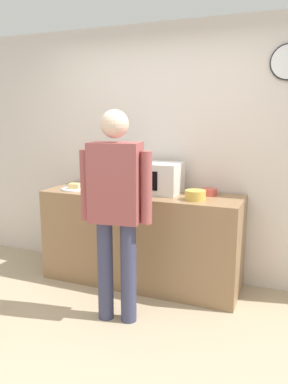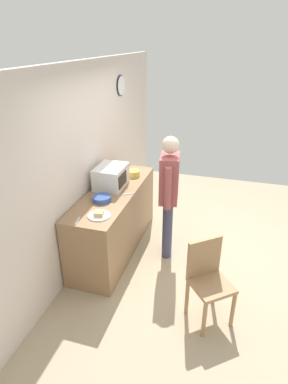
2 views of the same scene
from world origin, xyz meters
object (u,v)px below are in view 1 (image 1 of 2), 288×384
Objects in this scene: cereal_bowl at (113,187)px; person_standing at (116,202)px; sandwich_plate at (75,188)px; salad_bowl at (195,195)px; spoon_utensil at (70,185)px; microwave at (155,178)px; mixing_bowl at (209,192)px; fork_utensil at (127,197)px.

person_standing reaches higher than cereal_bowl.
salad_bowl is at bearing -0.45° from sandwich_plate.
sandwich_plate and cereal_bowl have the same top height.
person_standing is at bearing -61.58° from cereal_bowl.
spoon_utensil is at bearing 132.73° from sandwich_plate.
sandwich_plate is 0.26m from spoon_utensil.
microwave is at bearing 11.62° from sandwich_plate.
cereal_bowl is at bearing -6.80° from spoon_utensil.
sandwich_plate is 1.37m from mixing_bowl.
salad_bowl reaches higher than mixing_bowl.
sandwich_plate is 0.40m from cereal_bowl.
cereal_bowl is at bearing -174.48° from microwave.
salad_bowl is (1.28, -0.01, 0.03)m from sandwich_plate.
mixing_bowl is 0.09× the size of person_standing.
person_standing is (0.43, -0.79, 0.05)m from cereal_bowl.
microwave is at bearing 158.38° from salad_bowl.
person_standing is at bearing -91.79° from microwave.
fork_utensil is (-0.69, -0.39, -0.03)m from mixing_bowl.
salad_bowl is at bearing -8.55° from cereal_bowl.
mixing_bowl is (0.07, 0.26, -0.01)m from salad_bowl.
salad_bowl reaches higher than spoon_utensil.
salad_bowl reaches higher than cereal_bowl.
fork_utensil is at bearing -167.77° from salad_bowl.
spoon_utensil is at bearing -177.87° from mixing_bowl.
cereal_bowl is 1.44× the size of fork_utensil.
microwave is 0.47m from cereal_bowl.
salad_bowl is at bearing 53.61° from person_standing.
mixing_bowl reaches higher than spoon_utensil.
microwave is at bearing -171.41° from mixing_bowl.
microwave reaches higher than sandwich_plate.
fork_utensil is (-0.17, -0.32, -0.15)m from microwave.
sandwich_plate is 1.58× the size of fork_utensil.
mixing_bowl is at bearing 10.46° from sandwich_plate.
sandwich_plate is at bearing 167.66° from fork_utensil.
microwave is 1.02m from spoon_utensil.
microwave reaches higher than mixing_bowl.
mixing_bowl is 1.06m from person_standing.
salad_bowl is 0.11× the size of person_standing.
spoon_utensil is (-1.46, 0.20, -0.04)m from salad_bowl.
fork_utensil is at bearing -150.21° from mixing_bowl.
cereal_bowl reaches higher than fork_utensil.
sandwich_plate is at bearing 140.42° from person_standing.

